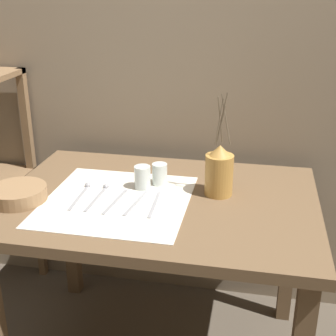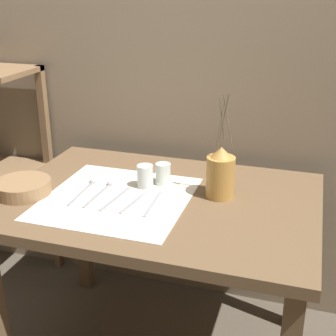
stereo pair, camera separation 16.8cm
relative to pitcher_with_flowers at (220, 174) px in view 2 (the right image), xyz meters
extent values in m
cube|color=gray|center=(-0.21, 0.45, 0.37)|extent=(7.00, 0.06, 2.40)
cube|color=brown|center=(-0.21, -0.07, -0.11)|extent=(1.16, 0.82, 0.04)
cube|color=brown|center=(-0.73, 0.28, -0.48)|extent=(0.06, 0.06, 0.70)
cube|color=brown|center=(0.31, 0.28, -0.48)|extent=(0.06, 0.06, 0.70)
cube|color=brown|center=(-0.96, 0.38, -0.27)|extent=(0.04, 0.04, 1.11)
cube|color=silver|center=(-0.36, -0.13, -0.09)|extent=(0.52, 0.53, 0.00)
cylinder|color=#B7843D|center=(0.00, 0.00, -0.01)|extent=(0.10, 0.10, 0.16)
cone|color=#B7843D|center=(0.00, 0.00, 0.08)|extent=(0.08, 0.08, 0.04)
cylinder|color=brown|center=(-0.01, 0.01, 0.19)|extent=(0.03, 0.01, 0.17)
cylinder|color=brown|center=(0.00, 0.02, 0.20)|extent=(0.04, 0.03, 0.19)
cylinder|color=brown|center=(-0.01, 0.01, 0.19)|extent=(0.02, 0.04, 0.18)
cylinder|color=brown|center=(0.01, 0.01, 0.20)|extent=(0.04, 0.00, 0.18)
cylinder|color=brown|center=(0.00, -0.01, 0.18)|extent=(0.03, 0.00, 0.15)
cylinder|color=#8E6B47|center=(-0.71, -0.20, -0.07)|extent=(0.21, 0.21, 0.05)
cylinder|color=silver|center=(-0.29, -0.01, -0.04)|extent=(0.06, 0.06, 0.09)
cylinder|color=silver|center=(-0.23, 0.04, -0.05)|extent=(0.06, 0.06, 0.08)
cube|color=#939399|center=(-0.50, -0.14, -0.09)|extent=(0.02, 0.21, 0.00)
sphere|color=#939399|center=(-0.50, -0.04, -0.08)|extent=(0.02, 0.02, 0.02)
cube|color=#939399|center=(-0.43, -0.14, -0.09)|extent=(0.02, 0.21, 0.00)
sphere|color=#939399|center=(-0.43, -0.04, -0.08)|extent=(0.02, 0.02, 0.02)
cube|color=#939399|center=(-0.36, -0.15, -0.09)|extent=(0.04, 0.21, 0.00)
cube|color=#939399|center=(-0.28, -0.14, -0.09)|extent=(0.04, 0.21, 0.00)
cube|color=#939399|center=(-0.22, -0.14, -0.09)|extent=(0.02, 0.21, 0.00)
camera|label=1|loc=(0.13, -1.60, 0.65)|focal=50.00mm
camera|label=2|loc=(0.29, -1.56, 0.65)|focal=50.00mm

